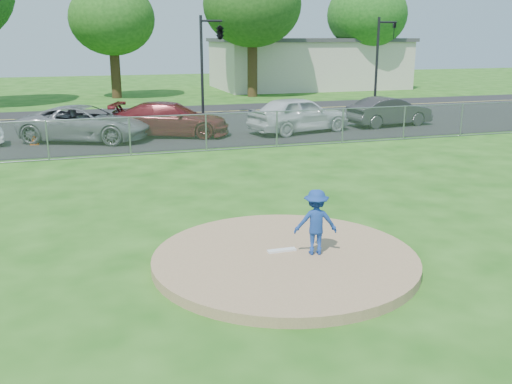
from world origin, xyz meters
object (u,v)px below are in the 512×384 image
commercial_building (308,63)px  tree_center (111,7)px  parked_car_pearl (299,114)px  parked_car_charcoal (390,111)px  traffic_signal_right (381,55)px  parked_car_darkred (171,119)px  tree_far_right (367,4)px  pitcher (316,222)px  parked_car_gray (85,123)px  traffic_cone (34,137)px  traffic_signal_center (218,34)px

commercial_building → tree_center: 17.99m
parked_car_pearl → parked_car_charcoal: 5.26m
parked_car_pearl → parked_car_charcoal: parked_car_pearl is taller
traffic_signal_right → parked_car_darkred: traffic_signal_right is taller
commercial_building → tree_center: bearing=-166.8°
tree_far_right → pitcher: 40.58m
parked_car_darkred → parked_car_charcoal: (11.28, -0.20, -0.05)m
commercial_building → parked_car_gray: commercial_building is taller
commercial_building → traffic_signal_right: size_ratio=2.93×
traffic_signal_right → parked_car_darkred: 15.44m
traffic_cone → parked_car_charcoal: size_ratio=0.15×
tree_far_right → traffic_signal_center: 20.78m
tree_far_right → traffic_cone: size_ratio=15.75×
traffic_cone → parked_car_darkred: size_ratio=0.13×
traffic_signal_center → parked_car_pearl: (2.31, -6.69, -3.74)m
traffic_cone → traffic_signal_center: bearing=33.4°
tree_center → parked_car_darkred: (1.23, -17.95, -5.68)m
parked_car_gray → parked_car_charcoal: bearing=-67.2°
commercial_building → parked_car_darkred: bearing=-125.7°
commercial_building → traffic_signal_center: (-12.03, -16.00, 2.45)m
tree_center → parked_car_gray: size_ratio=1.76×
parked_car_gray → traffic_cone: bearing=120.3°
traffic_cone → commercial_building: bearing=45.9°
traffic_signal_center → traffic_cone: bearing=-146.6°
parked_car_darkred → traffic_signal_center: bearing=-12.3°
pitcher → parked_car_gray: parked_car_gray is taller
parked_car_charcoal → tree_center: bearing=27.3°
traffic_cone → parked_car_charcoal: parked_car_charcoal is taller
tree_center → parked_car_darkred: tree_center is taller
pitcher → traffic_signal_right: bearing=-107.9°
tree_center → parked_car_darkred: size_ratio=1.84×
parked_car_gray → parked_car_darkred: same height
pitcher → parked_car_gray: size_ratio=0.24×
commercial_building → parked_car_charcoal: commercial_building is taller
tree_far_right → traffic_signal_center: tree_far_right is taller
parked_car_gray → parked_car_charcoal: 15.08m
pitcher → parked_car_gray: (-4.18, 16.00, -0.09)m
tree_center → tree_far_right: size_ratio=0.92×
traffic_cone → tree_far_right: bearing=37.0°
traffic_signal_right → parked_car_pearl: 10.69m
tree_center → traffic_signal_center: (4.97, -12.00, -1.86)m
pitcher → parked_car_charcoal: pitcher is taller
traffic_signal_right → parked_car_charcoal: size_ratio=1.26×
tree_center → pitcher: size_ratio=7.30×
traffic_signal_right → parked_car_charcoal: bearing=-114.0°
commercial_building → tree_far_right: 7.00m
pitcher → parked_car_gray: bearing=-61.6°
parked_car_gray → parked_car_pearl: (9.85, -0.57, 0.08)m
commercial_building → tree_center: tree_center is taller
tree_far_right → parked_car_darkred: tree_far_right is taller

